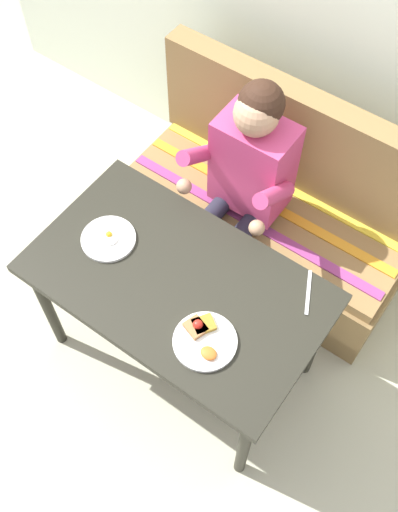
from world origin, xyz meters
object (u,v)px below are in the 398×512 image
table (178,291)px  couch (269,214)px  plate_eggs (108,239)px  plate_breakfast (204,339)px  person (244,177)px  knife (308,292)px

table → couch: size_ratio=0.83×
table → plate_eggs: (-0.35, -0.01, 0.09)m
table → couch: 0.83m
plate_eggs → plate_breakfast: bearing=-13.2°
person → plate_eggs: size_ratio=5.31×
knife → couch: bearing=105.9°
table → person: (-0.07, 0.59, 0.09)m
couch → plate_eggs: (-0.35, -0.77, 0.41)m
plate_breakfast → plate_eggs: size_ratio=1.07×
person → knife: bearing=-32.4°
couch → person: person is taller
knife → table: bearing=-176.1°
person → plate_breakfast: person is taller
couch → person: bearing=-112.0°
table → plate_breakfast: bearing=-31.9°
knife → plate_eggs: bearing=172.7°
plate_breakfast → table: bearing=148.1°
table → plate_breakfast: size_ratio=4.93×
knife → person: bearing=121.8°
plate_eggs → knife: plate_eggs is taller
person → plate_breakfast: (0.31, -0.74, 0.00)m
plate_breakfast → knife: bearing=62.0°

